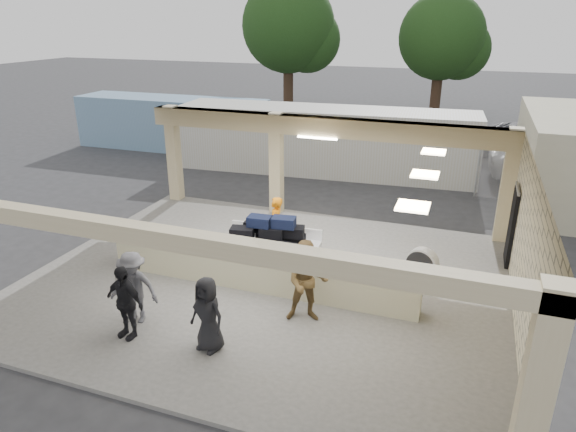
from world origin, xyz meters
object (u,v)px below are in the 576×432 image
at_px(passenger_b, 125,302).
at_px(passenger_a, 307,281).
at_px(baggage_handler, 275,226).
at_px(passenger_d, 208,314).
at_px(container_blue, 172,123).
at_px(car_dark, 521,143).
at_px(drum_fan, 422,264).
at_px(container_white, 325,140).
at_px(luggage_cart, 265,242).
at_px(baggage_counter, 257,271).
at_px(passenger_c, 134,288).
at_px(car_white_a, 562,164).

bearing_deg(passenger_b, passenger_a, 39.04).
distance_m(baggage_handler, passenger_d, 4.66).
height_order(passenger_a, container_blue, container_blue).
relative_size(passenger_a, passenger_d, 1.19).
xyz_separation_m(passenger_b, car_dark, (8.73, 18.89, -0.13)).
distance_m(passenger_a, container_blue, 17.67).
height_order(baggage_handler, passenger_d, baggage_handler).
relative_size(drum_fan, container_white, 0.07).
distance_m(luggage_cart, container_blue, 15.02).
bearing_deg(baggage_counter, passenger_c, -130.56).
relative_size(baggage_counter, drum_fan, 8.82).
relative_size(drum_fan, car_dark, 0.19).
distance_m(container_white, container_blue, 8.74).
xyz_separation_m(drum_fan, passenger_c, (-5.79, -4.03, 0.35)).
relative_size(passenger_c, car_dark, 0.35).
relative_size(passenger_c, car_white_a, 0.30).
relative_size(baggage_counter, car_dark, 1.71).
distance_m(drum_fan, baggage_handler, 4.13).
xyz_separation_m(car_dark, container_blue, (-16.94, -3.67, 0.50)).
distance_m(passenger_d, container_white, 13.64).
bearing_deg(baggage_handler, passenger_d, 0.51).
relative_size(passenger_c, passenger_d, 1.05).
distance_m(passenger_b, container_white, 13.76).
bearing_deg(car_dark, passenger_d, 176.19).
relative_size(passenger_d, car_white_a, 0.29).
bearing_deg(passenger_c, passenger_a, 10.57).
xyz_separation_m(drum_fan, passenger_a, (-2.22, -2.67, 0.46)).
relative_size(baggage_handler, passenger_d, 1.07).
distance_m(passenger_a, passenger_d, 2.32).
xyz_separation_m(passenger_b, passenger_c, (-0.16, 0.55, 0.02)).
xyz_separation_m(baggage_counter, container_blue, (-10.02, 12.37, 0.71)).
distance_m(luggage_cart, container_white, 9.98).
xyz_separation_m(drum_fan, car_dark, (3.10, 14.31, 0.20)).
height_order(passenger_d, car_dark, passenger_d).
distance_m(drum_fan, passenger_c, 7.06).
height_order(container_white, container_blue, container_white).
xyz_separation_m(baggage_handler, passenger_a, (1.88, -2.93, 0.10)).
relative_size(luggage_cart, container_white, 0.21).
height_order(drum_fan, car_dark, car_dark).
xyz_separation_m(car_white_a, container_white, (-9.69, -1.67, 0.60)).
xyz_separation_m(passenger_a, container_white, (-3.00, 11.84, 0.34)).
relative_size(baggage_counter, container_blue, 0.82).
bearing_deg(container_blue, drum_fan, -38.52).
bearing_deg(passenger_b, car_white_a, 66.54).
relative_size(luggage_cart, container_blue, 0.27).
distance_m(passenger_c, container_white, 13.22).
relative_size(luggage_cart, drum_fan, 2.91).
xyz_separation_m(baggage_counter, baggage_handler, (-0.29, 1.99, 0.38)).
bearing_deg(drum_fan, car_white_a, 84.69).
bearing_deg(baggage_counter, car_dark, 66.66).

